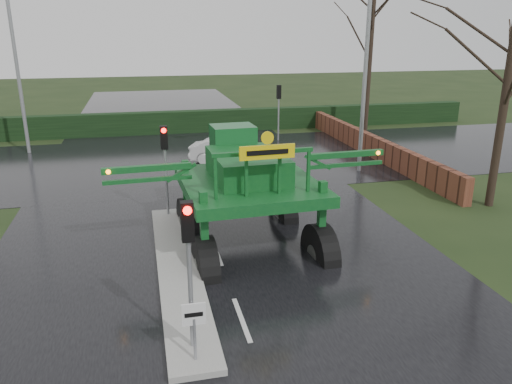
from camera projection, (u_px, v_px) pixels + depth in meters
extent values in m
plane|color=black|center=(242.00, 320.00, 12.26)|extent=(140.00, 140.00, 0.00)
cube|color=black|center=(195.00, 195.00, 21.52)|extent=(14.00, 80.00, 0.02)
cube|color=black|center=(183.00, 161.00, 27.07)|extent=(80.00, 12.00, 0.02)
cube|color=gray|center=(178.00, 268.00, 14.73)|extent=(1.20, 10.00, 0.16)
cube|color=black|center=(172.00, 122.00, 34.25)|extent=(44.00, 0.90, 1.50)
cube|color=#592D1E|center=(362.00, 141.00, 29.16)|extent=(0.40, 20.00, 1.20)
cylinder|color=gray|center=(195.00, 340.00, 10.39)|extent=(0.07, 0.07, 1.00)
cube|color=silver|center=(194.00, 314.00, 10.20)|extent=(0.50, 0.04, 0.50)
cube|color=black|center=(194.00, 315.00, 10.18)|extent=(0.38, 0.01, 0.10)
cylinder|color=gray|center=(190.00, 281.00, 10.51)|extent=(0.10, 0.10, 3.50)
cube|color=black|center=(187.00, 221.00, 10.09)|extent=(0.26, 0.22, 0.85)
sphere|color=#FF0C07|center=(187.00, 211.00, 9.88)|extent=(0.18, 0.18, 0.18)
cylinder|color=gray|center=(166.00, 174.00, 18.38)|extent=(0.10, 0.10, 3.50)
cube|color=black|center=(164.00, 138.00, 17.96)|extent=(0.26, 0.22, 0.85)
sphere|color=#FF0C07|center=(164.00, 131.00, 17.76)|extent=(0.18, 0.18, 0.18)
cylinder|color=gray|center=(279.00, 113.00, 31.64)|extent=(0.10, 0.10, 3.50)
cube|color=black|center=(279.00, 92.00, 31.22)|extent=(0.26, 0.22, 0.85)
sphere|color=#FF0C07|center=(278.00, 87.00, 31.26)|extent=(0.18, 0.18, 0.18)
cylinder|color=gray|center=(365.00, 70.00, 23.66)|extent=(0.20, 0.20, 10.00)
cylinder|color=gray|center=(17.00, 64.00, 27.39)|extent=(0.20, 0.20, 10.00)
cylinder|color=black|center=(504.00, 107.00, 19.06)|extent=(0.32, 0.32, 8.00)
cylinder|color=black|center=(370.00, 58.00, 32.97)|extent=(0.32, 0.32, 10.00)
cylinder|color=black|center=(137.00, 222.00, 15.74)|extent=(0.65, 2.06, 2.04)
cylinder|color=#595B56|center=(137.00, 222.00, 15.74)|extent=(0.63, 0.74, 0.71)
cube|color=#0C471D|center=(134.00, 183.00, 15.35)|extent=(0.23, 0.23, 2.34)
cylinder|color=black|center=(249.00, 211.00, 16.68)|extent=(0.65, 2.06, 2.04)
cylinder|color=#595B56|center=(249.00, 211.00, 16.68)|extent=(0.63, 0.74, 0.71)
cube|color=#0C471D|center=(249.00, 175.00, 16.29)|extent=(0.23, 0.23, 2.34)
cylinder|color=black|center=(145.00, 274.00, 12.38)|extent=(0.65, 2.06, 2.04)
cylinder|color=#595B56|center=(145.00, 274.00, 12.38)|extent=(0.63, 0.74, 0.71)
cube|color=#0C471D|center=(141.00, 226.00, 11.99)|extent=(0.23, 0.23, 2.34)
cylinder|color=black|center=(284.00, 257.00, 13.33)|extent=(0.65, 2.06, 2.04)
cylinder|color=#595B56|center=(284.00, 257.00, 13.33)|extent=(0.63, 0.74, 0.71)
cube|color=#0C471D|center=(285.00, 212.00, 12.93)|extent=(0.23, 0.23, 2.34)
cube|color=#0C471D|center=(202.00, 174.00, 13.94)|extent=(4.49, 5.08, 0.36)
cube|color=#0C471D|center=(200.00, 153.00, 13.95)|extent=(2.38, 3.15, 0.92)
cube|color=#135525|center=(189.00, 127.00, 15.70)|extent=(1.58, 1.29, 1.32)
cube|color=#0C471D|center=(212.00, 133.00, 11.99)|extent=(3.06, 0.26, 0.12)
cube|color=#0C471D|center=(75.00, 153.00, 12.44)|extent=(2.65, 0.30, 0.18)
sphere|color=orange|center=(26.00, 157.00, 12.06)|extent=(0.14, 0.14, 0.14)
cube|color=#0C471D|center=(318.00, 138.00, 14.12)|extent=(2.65, 0.30, 0.18)
sphere|color=orange|center=(355.00, 137.00, 14.31)|extent=(0.14, 0.14, 0.14)
cube|color=yellow|center=(215.00, 132.00, 11.58)|extent=(1.63, 0.13, 0.41)
cube|color=black|center=(215.00, 132.00, 11.58)|extent=(1.22, 0.07, 0.14)
cylinder|color=yellow|center=(215.00, 115.00, 11.46)|extent=(0.37, 0.06, 0.37)
imported|color=silver|center=(229.00, 163.00, 26.67)|extent=(4.33, 2.88, 1.35)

